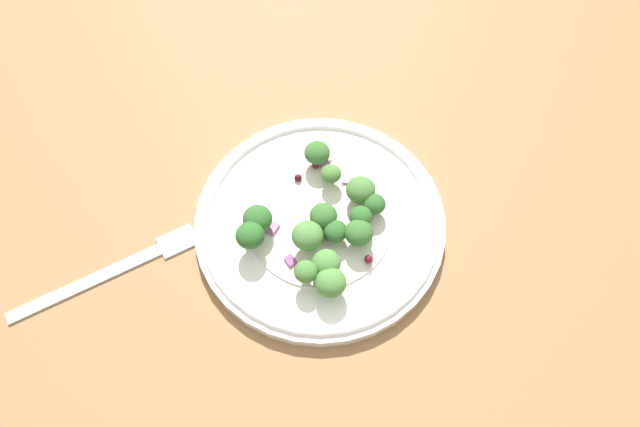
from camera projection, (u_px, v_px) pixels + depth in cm
name	position (u px, v px, depth cm)	size (l,w,h in cm)	color
ground_plane	(340.00, 227.00, 65.23)	(180.00, 180.00, 2.00)	olive
plate	(320.00, 222.00, 63.39)	(24.37, 24.37, 1.70)	white
dressing_pool	(320.00, 220.00, 63.00)	(14.13, 14.13, 0.20)	white
broccoli_floret_0	(335.00, 231.00, 60.76)	(2.28, 2.28, 2.31)	#ADD18E
broccoli_floret_1	(374.00, 204.00, 62.06)	(2.17, 2.17, 2.20)	#8EB77A
broccoli_floret_2	(323.00, 216.00, 61.25)	(2.62, 2.62, 2.65)	#ADD18E
broccoli_floret_3	(326.00, 263.00, 59.03)	(2.63, 2.63, 2.66)	#ADD18E
broccoli_floret_4	(331.00, 174.00, 63.55)	(2.03, 2.03, 2.06)	#9EC684
broccoli_floret_5	(305.00, 234.00, 59.92)	(2.93, 2.93, 2.97)	#8EB77A
broccoli_floret_6	(257.00, 219.00, 61.01)	(2.80, 2.80, 2.84)	#8EB77A
broccoli_floret_7	(306.00, 272.00, 58.36)	(2.16, 2.16, 2.19)	#8EB77A
broccoli_floret_8	(331.00, 283.00, 58.16)	(2.83, 2.83, 2.87)	#9EC684
broccoli_floret_9	(250.00, 236.00, 59.80)	(2.69, 2.69, 2.72)	#8EB77A
broccoli_floret_10	(317.00, 153.00, 64.48)	(2.59, 2.59, 2.62)	#ADD18E
broccoli_floret_11	(361.00, 217.00, 60.95)	(2.14, 2.14, 2.17)	#9EC684
broccoli_floret_12	(359.00, 233.00, 60.28)	(2.68, 2.68, 2.71)	#9EC684
broccoli_floret_13	(363.00, 192.00, 62.48)	(2.86, 2.86, 2.89)	#9EC684
cranberry_0	(375.00, 202.00, 63.32)	(0.99, 0.99, 0.99)	maroon
cranberry_1	(321.00, 230.00, 61.59)	(0.74, 0.74, 0.74)	maroon
cranberry_2	(315.00, 165.00, 65.31)	(0.75, 0.75, 0.75)	maroon
cranberry_3	(364.00, 220.00, 62.05)	(0.95, 0.95, 0.95)	#4C0A14
cranberry_4	(298.00, 178.00, 64.79)	(0.77, 0.77, 0.77)	#4C0A14
cranberry_5	(368.00, 259.00, 60.24)	(0.79, 0.79, 0.79)	maroon
onion_bit_0	(325.00, 161.00, 65.52)	(1.26, 0.82, 0.37)	#934C84
onion_bit_1	(292.00, 262.00, 60.69)	(1.08, 0.83, 0.39)	#843D75
onion_bit_2	(316.00, 232.00, 62.09)	(1.38, 1.18, 0.58)	#843D75
onion_bit_3	(347.00, 178.00, 64.99)	(1.30, 0.93, 0.36)	#A35B93
onion_bit_4	(270.00, 228.00, 62.40)	(1.37, 1.33, 0.54)	#A35B93
fork	(116.00, 269.00, 61.75)	(7.22, 18.30, 0.50)	silver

